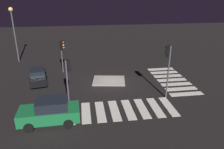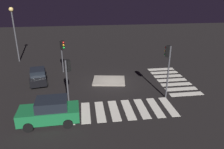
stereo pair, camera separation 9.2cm
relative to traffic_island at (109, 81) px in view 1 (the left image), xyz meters
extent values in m
plane|color=black|center=(0.25, -0.57, -0.09)|extent=(80.00, 80.00, 0.00)
cube|color=gray|center=(0.00, 0.00, 0.00)|extent=(3.70, 3.00, 0.18)
cube|color=#196B38|center=(-5.25, -7.01, 0.65)|extent=(4.35, 1.96, 0.88)
cube|color=black|center=(-4.99, -7.00, 1.45)|extent=(2.25, 1.74, 0.71)
cylinder|color=black|center=(-6.56, -7.95, 0.26)|extent=(0.70, 0.27, 0.69)
cylinder|color=black|center=(-6.61, -6.14, 0.26)|extent=(0.70, 0.27, 0.69)
cylinder|color=black|center=(-3.90, -7.88, 0.26)|extent=(0.70, 0.27, 0.69)
cylinder|color=black|center=(-3.95, -6.07, 0.26)|extent=(0.70, 0.27, 0.69)
sphere|color=#F2EABF|center=(-7.35, -7.58, 0.65)|extent=(0.23, 0.23, 0.23)
sphere|color=#F2EABF|center=(-7.37, -6.56, 0.65)|extent=(0.23, 0.23, 0.23)
cube|color=black|center=(-7.32, 0.65, 0.54)|extent=(2.17, 3.85, 0.74)
cube|color=black|center=(-7.28, 0.43, 1.21)|extent=(1.72, 2.08, 0.60)
cylinder|color=black|center=(-8.27, 1.63, 0.20)|extent=(0.31, 0.61, 0.58)
cylinder|color=black|center=(-6.77, 1.90, 0.20)|extent=(0.31, 0.61, 0.58)
cylinder|color=black|center=(-7.88, -0.59, 0.20)|extent=(0.31, 0.61, 0.58)
cylinder|color=black|center=(-6.37, -0.32, 0.20)|extent=(0.31, 0.61, 0.58)
sphere|color=#F2EABF|center=(-8.06, 2.33, 0.54)|extent=(0.19, 0.19, 0.19)
sphere|color=#F2EABF|center=(-7.21, 2.48, 0.54)|extent=(0.19, 0.19, 0.19)
cylinder|color=#47474C|center=(-5.01, 3.58, 1.80)|extent=(0.14, 0.14, 3.79)
cube|color=black|center=(-4.87, 3.47, 3.22)|extent=(0.52, 0.54, 0.96)
sphere|color=red|center=(-4.71, 3.35, 3.52)|extent=(0.22, 0.22, 0.22)
sphere|color=orange|center=(-4.71, 3.35, 3.22)|extent=(0.22, 0.22, 0.22)
sphere|color=green|center=(-4.71, 3.35, 2.92)|extent=(0.22, 0.22, 0.22)
cylinder|color=#47474C|center=(4.63, -4.38, 2.30)|extent=(0.14, 0.14, 4.78)
cube|color=black|center=(4.50, -4.26, 4.21)|extent=(0.53, 0.54, 0.96)
sphere|color=red|center=(4.35, -4.13, 4.51)|extent=(0.22, 0.22, 0.22)
sphere|color=orange|center=(4.35, -4.13, 4.21)|extent=(0.22, 0.22, 0.22)
sphere|color=green|center=(4.35, -4.13, 3.91)|extent=(0.22, 0.22, 0.22)
cylinder|color=#47474C|center=(-4.02, -4.27, 1.85)|extent=(0.14, 0.14, 3.87)
cube|color=black|center=(-3.89, -4.15, 3.30)|extent=(0.53, 0.54, 0.96)
sphere|color=red|center=(-3.74, -4.02, 3.60)|extent=(0.22, 0.22, 0.22)
sphere|color=orange|center=(-3.74, -4.02, 3.30)|extent=(0.22, 0.22, 0.22)
sphere|color=green|center=(-3.74, -4.02, 3.00)|extent=(0.22, 0.22, 0.22)
cylinder|color=#47474C|center=(-11.25, 8.66, 3.23)|extent=(0.18, 0.18, 6.65)
sphere|color=#F9D172|center=(-11.25, 8.66, 6.74)|extent=(0.56, 0.56, 0.56)
cube|color=silver|center=(-3.77, -5.98, -0.08)|extent=(0.70, 3.20, 0.02)
cube|color=silver|center=(-2.62, -5.98, -0.08)|extent=(0.70, 3.20, 0.02)
cube|color=silver|center=(-1.47, -5.98, -0.08)|extent=(0.70, 3.20, 0.02)
cube|color=silver|center=(-0.32, -5.98, -0.08)|extent=(0.70, 3.20, 0.02)
cube|color=silver|center=(0.83, -5.98, -0.08)|extent=(0.70, 3.20, 0.02)
cube|color=silver|center=(1.98, -5.98, -0.08)|extent=(0.70, 3.20, 0.02)
cube|color=silver|center=(3.13, -5.98, -0.08)|extent=(0.70, 3.20, 0.02)
cube|color=silver|center=(4.28, -5.98, -0.08)|extent=(0.70, 3.20, 0.02)
cube|color=silver|center=(6.80, -4.02, -0.08)|extent=(3.20, 0.70, 0.02)
cube|color=silver|center=(6.80, -2.87, -0.08)|extent=(3.20, 0.70, 0.02)
cube|color=silver|center=(6.80, -1.72, -0.08)|extent=(3.20, 0.70, 0.02)
cube|color=silver|center=(6.80, -0.57, -0.08)|extent=(3.20, 0.70, 0.02)
cube|color=silver|center=(6.80, 0.58, -0.08)|extent=(3.20, 0.70, 0.02)
cube|color=silver|center=(6.80, 1.73, -0.08)|extent=(3.20, 0.70, 0.02)
cube|color=silver|center=(6.80, 2.88, -0.08)|extent=(3.20, 0.70, 0.02)
camera|label=1|loc=(-2.71, -21.03, 9.00)|focal=34.70mm
camera|label=2|loc=(-2.62, -21.04, 9.00)|focal=34.70mm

